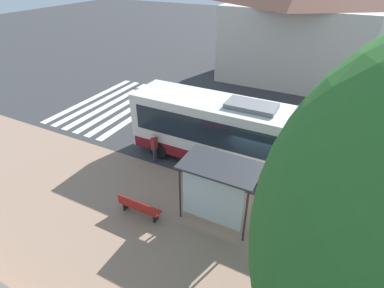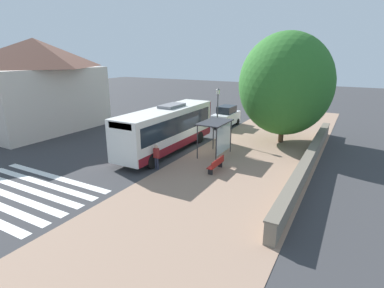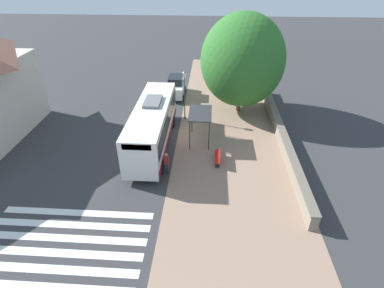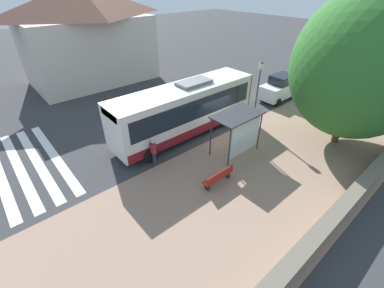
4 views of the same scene
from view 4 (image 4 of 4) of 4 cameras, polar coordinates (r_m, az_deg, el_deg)
name	(u,v)px [view 4 (image 4 of 4)]	position (r m, az deg, el deg)	size (l,w,h in m)	color
ground_plane	(220,135)	(17.76, 6.30, 1.89)	(120.00, 120.00, 0.00)	#353538
sidewalk_plaza	(277,166)	(15.61, 18.28, -4.66)	(9.00, 44.00, 0.02)	#937560
crosswalk_stripes	(9,171)	(17.73, -35.51, -4.97)	(9.00, 5.25, 0.01)	silver
stone_wall	(354,197)	(14.29, 32.28, -10.01)	(0.60, 20.00, 1.11)	slate
background_building	(87,34)	(28.74, -22.31, 21.65)	(7.74, 11.96, 8.81)	beige
bus	(185,109)	(17.04, -1.50, 7.79)	(2.61, 10.31, 3.59)	silver
bus_shelter	(239,122)	(15.03, 10.41, 4.82)	(1.79, 2.99, 2.60)	#2D2D33
pedestrian	(153,150)	(14.56, -8.58, -1.40)	(0.34, 0.22, 1.67)	#2D3347
bench	(218,177)	(13.43, 5.89, -7.28)	(0.40, 1.88, 0.88)	maroon
street_lamp_near	(258,89)	(18.64, 14.42, 11.85)	(0.28, 0.28, 4.57)	#4C4C51
shade_tree	(361,66)	(17.71, 33.42, 14.20)	(7.61, 7.61, 9.14)	brown
parked_car_behind_bus	(280,88)	(24.25, 19.02, 11.75)	(1.84, 4.08, 2.14)	silver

